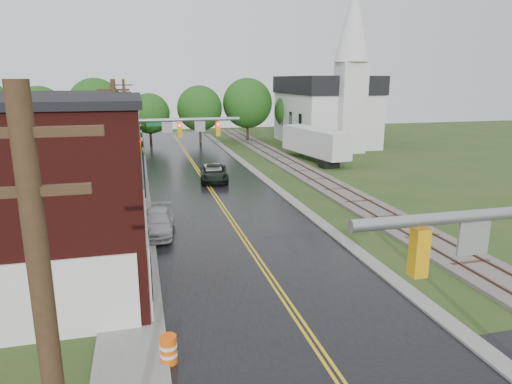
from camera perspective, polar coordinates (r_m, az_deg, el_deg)
name	(u,v)px	position (r m, az deg, el deg)	size (l,w,h in m)	color
main_road	(213,193)	(37.28, -5.42, -0.09)	(10.00, 90.00, 0.02)	black
curb_right	(261,177)	(43.14, 0.63, 1.90)	(0.80, 70.00, 0.12)	gray
sidewalk_left	(134,215)	(32.06, -15.02, -2.85)	(2.40, 50.00, 0.12)	gray
yellow_house	(55,170)	(32.75, -23.78, 2.55)	(8.00, 7.00, 6.40)	tan
darkred_building	(87,161)	(41.57, -20.39, 3.66)	(7.00, 6.00, 4.40)	#3F0F0C
church	(328,103)	(64.80, 9.03, 10.98)	(10.40, 18.40, 20.00)	silver
railroad	(307,173)	(44.50, 6.36, 2.33)	(3.20, 80.00, 0.30)	#59544C
traffic_signal_far	(169,137)	(33.07, -10.78, 6.71)	(7.34, 0.43, 7.20)	gray
utility_pole_b	(118,154)	(28.12, -16.87, 4.59)	(1.80, 0.28, 9.00)	#382616
utility_pole_c	(126,121)	(49.96, -15.95, 8.50)	(1.80, 0.28, 9.00)	#382616
tree_left_c	(46,129)	(46.63, -24.77, 7.16)	(6.00, 6.00, 7.65)	black
tree_left_e	(106,119)	(51.93, -18.19, 8.64)	(6.40, 6.40, 8.16)	black
suv_dark	(214,173)	(41.30, -5.27, 2.33)	(2.42, 5.24, 1.46)	black
sedan_silver	(213,172)	(41.96, -5.42, 2.46)	(1.46, 4.18, 1.38)	#B3B3B9
pickup_white	(157,223)	(27.83, -12.26, -3.75)	(1.94, 4.77, 1.39)	silver
semi_trailer	(315,142)	(51.67, 7.38, 6.23)	(4.11, 11.50, 3.62)	black
construction_barrel	(169,350)	(15.85, -10.87, -18.79)	(0.55, 0.55, 0.98)	#F3590A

